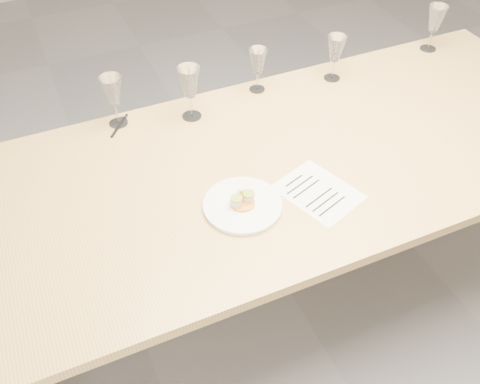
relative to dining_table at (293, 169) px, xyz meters
name	(u,v)px	position (x,y,z in m)	size (l,w,h in m)	color
ground	(283,280)	(0.00, 0.00, -0.68)	(7.00, 7.00, 0.00)	slate
dining_table	(293,169)	(0.00, 0.00, 0.00)	(2.40, 1.00, 0.75)	tan
dinner_plate	(243,205)	(-0.28, -0.16, 0.08)	(0.26, 0.26, 0.07)	white
recipe_sheet	(318,192)	(-0.02, -0.20, 0.07)	(0.28, 0.31, 0.00)	white
ballpoint_pen	(119,125)	(-0.53, 0.42, 0.07)	(0.10, 0.12, 0.01)	black
wine_glass_0	(113,92)	(-0.53, 0.44, 0.21)	(0.08, 0.08, 0.20)	white
wine_glass_1	(189,83)	(-0.26, 0.37, 0.22)	(0.09, 0.09, 0.21)	white
wine_glass_2	(258,62)	(0.05, 0.43, 0.20)	(0.07, 0.07, 0.18)	white
wine_glass_3	(336,50)	(0.38, 0.38, 0.20)	(0.08, 0.08, 0.19)	white
wine_glass_4	(436,19)	(0.91, 0.42, 0.21)	(0.08, 0.08, 0.21)	white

